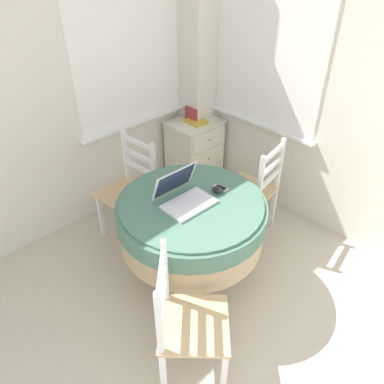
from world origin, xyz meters
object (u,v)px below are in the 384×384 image
object	(u,v)px
cell_phone	(221,188)
dining_chair_near_back_window	(130,191)
computer_mouse	(217,190)
book_on_cabinet	(196,121)
round_dining_table	(191,219)
dining_chair_near_right_window	(254,191)
corner_cabinet	(195,151)
storage_box	(196,112)
dining_chair_camera_near	(186,323)
laptop	(184,196)

from	to	relation	value
cell_phone	dining_chair_near_back_window	distance (m)	0.87
computer_mouse	book_on_cabinet	distance (m)	1.30
round_dining_table	computer_mouse	world-z (taller)	computer_mouse
round_dining_table	dining_chair_near_right_window	bearing A→B (deg)	1.85
computer_mouse	dining_chair_near_right_window	world-z (taller)	dining_chair_near_right_window
corner_cabinet	storage_box	distance (m)	0.41
cell_phone	book_on_cabinet	size ratio (longest dim) A/B	0.56
dining_chair_camera_near	storage_box	world-z (taller)	dining_chair_camera_near
corner_cabinet	laptop	bearing A→B (deg)	-137.28
computer_mouse	book_on_cabinet	bearing A→B (deg)	52.17
laptop	storage_box	bearing A→B (deg)	42.27
cell_phone	dining_chair_camera_near	xyz separation A→B (m)	(-0.79, -0.48, -0.30)
laptop	book_on_cabinet	xyz separation A→B (m)	(1.04, 0.94, -0.10)
dining_chair_near_back_window	storage_box	bearing A→B (deg)	15.50
corner_cabinet	book_on_cabinet	size ratio (longest dim) A/B	3.24
laptop	dining_chair_near_back_window	xyz separation A→B (m)	(0.04, 0.71, -0.34)
dining_chair_near_back_window	dining_chair_near_right_window	size ratio (longest dim) A/B	1.00
storage_box	book_on_cabinet	xyz separation A→B (m)	(-0.07, -0.06, -0.05)
dining_chair_near_right_window	round_dining_table	bearing A→B (deg)	-178.15
dining_chair_camera_near	book_on_cabinet	distance (m)	2.16
round_dining_table	storage_box	xyz separation A→B (m)	(1.07, 1.04, 0.15)
computer_mouse	cell_phone	world-z (taller)	computer_mouse
cell_phone	dining_chair_camera_near	size ratio (longest dim) A/B	0.13
laptop	corner_cabinet	distance (m)	1.50
dining_chair_near_right_window	dining_chair_camera_near	distance (m)	1.39
dining_chair_camera_near	computer_mouse	bearing A→B (deg)	32.20
dining_chair_near_right_window	storage_box	bearing A→B (deg)	72.40
laptop	corner_cabinet	xyz separation A→B (m)	(1.05, 0.97, -0.45)
round_dining_table	computer_mouse	distance (m)	0.27
corner_cabinet	book_on_cabinet	xyz separation A→B (m)	(-0.01, -0.02, 0.35)
laptop	dining_chair_near_back_window	size ratio (longest dim) A/B	0.39
laptop	dining_chair_camera_near	distance (m)	0.82
dining_chair_near_back_window	storage_box	size ratio (longest dim) A/B	5.14
round_dining_table	cell_phone	bearing A→B (deg)	-7.27
dining_chair_near_right_window	cell_phone	bearing A→B (deg)	-173.41
computer_mouse	cell_phone	size ratio (longest dim) A/B	0.73
cell_phone	dining_chair_near_back_window	world-z (taller)	dining_chair_near_back_window
dining_chair_near_back_window	book_on_cabinet	xyz separation A→B (m)	(1.00, 0.23, 0.24)
dining_chair_near_right_window	storage_box	distance (m)	1.11
computer_mouse	corner_cabinet	bearing A→B (deg)	52.48
computer_mouse	dining_chair_near_back_window	bearing A→B (deg)	103.96
corner_cabinet	dining_chair_near_right_window	bearing A→B (deg)	-105.00
round_dining_table	dining_chair_near_right_window	xyz separation A→B (m)	(0.75, 0.02, -0.14)
laptop	dining_chair_near_right_window	size ratio (longest dim) A/B	0.39
cell_phone	storage_box	xyz separation A→B (m)	(0.82, 1.08, -0.01)
laptop	computer_mouse	distance (m)	0.26
storage_box	book_on_cabinet	bearing A→B (deg)	-137.71
laptop	storage_box	size ratio (longest dim) A/B	2.00
round_dining_table	book_on_cabinet	distance (m)	1.40
book_on_cabinet	dining_chair_camera_near	bearing A→B (deg)	-135.83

